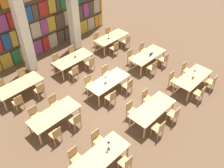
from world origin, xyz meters
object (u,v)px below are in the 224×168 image
(pillar_left, at_px, (20,20))
(desk_lamp_1, at_px, (194,72))
(chair_15, at_px, (55,103))
(chair_13, at_px, (35,115))
(chair_34, at_px, (126,41))
(chair_27, at_px, (23,76))
(chair_9, at_px, (173,79))
(chair_31, at_px, (73,53))
(chair_19, at_px, (106,73))
(chair_18, at_px, (128,86))
(reading_table_2, at_px, (193,78))
(desk_lamp_4, at_px, (109,34))
(chair_21, at_px, (131,57))
(reading_table_5, at_px, (148,56))
(chair_28, at_px, (74,72))
(chair_1, at_px, (75,157))
(chair_20, at_px, (152,68))
(desk_lamp_0, at_px, (109,144))
(reading_table_3, at_px, (55,115))
(chair_5, at_px, (131,110))
(reading_table_0, at_px, (101,157))
(reading_table_4, at_px, (108,82))
(chair_25, at_px, (2,87))
(chair_35, at_px, (109,33))
(chair_23, at_px, (143,49))
(chair_3, at_px, (97,139))
(chair_26, at_px, (40,90))
(chair_16, at_px, (111,98))
(chair_14, at_px, (76,120))
(chair_4, at_px, (159,128))
(chair_2, at_px, (126,163))
(chair_33, at_px, (97,39))
(chair_10, at_px, (212,82))
(chair_8, at_px, (200,93))
(chair_32, at_px, (115,48))
(desk_lamp_3, at_px, (75,52))
(pillar_center, at_px, (72,2))
(chair_6, at_px, (174,114))
(chair_7, at_px, (147,98))
(chair_17, at_px, (90,83))
(chair_29, at_px, (57,61))

(pillar_left, relative_size, desk_lamp_1, 12.26)
(chair_15, bearing_deg, chair_13, 0.00)
(chair_34, bearing_deg, desk_lamp_1, -97.28)
(pillar_left, bearing_deg, chair_27, -138.61)
(chair_9, relative_size, chair_31, 1.00)
(chair_19, bearing_deg, chair_18, 90.00)
(reading_table_2, xyz_separation_m, desk_lamp_4, (-0.27, 5.77, 0.35))
(chair_9, xyz_separation_m, chair_21, (0.07, 2.90, 0.00))
(reading_table_5, relative_size, chair_28, 2.52)
(chair_1, relative_size, desk_lamp_1, 1.83)
(chair_9, bearing_deg, chair_20, -92.94)
(reading_table_5, bearing_deg, desk_lamp_0, -154.43)
(reading_table_3, bearing_deg, chair_28, 36.44)
(chair_5, bearing_deg, reading_table_0, 17.73)
(reading_table_4, height_order, chair_25, chair_25)
(chair_35, bearing_deg, chair_23, 90.18)
(reading_table_0, height_order, chair_3, chair_3)
(chair_26, bearing_deg, chair_21, -13.75)
(reading_table_3, height_order, desk_lamp_4, desk_lamp_4)
(reading_table_5, bearing_deg, chair_35, 81.16)
(chair_16, xyz_separation_m, chair_34, (4.36, 2.92, 0.00))
(desk_lamp_4, bearing_deg, chair_14, -147.34)
(chair_5, height_order, chair_16, same)
(chair_4, distance_m, chair_19, 4.40)
(chair_35, bearing_deg, chair_2, 48.37)
(reading_table_3, distance_m, chair_33, 6.90)
(chair_10, distance_m, chair_21, 4.57)
(chair_3, distance_m, chair_8, 5.52)
(chair_20, bearing_deg, reading_table_4, 165.10)
(chair_1, xyz_separation_m, chair_32, (6.53, 4.22, 0.00))
(desk_lamp_0, distance_m, chair_35, 9.31)
(chair_5, bearing_deg, pillar_left, -80.48)
(chair_5, relative_size, desk_lamp_3, 1.94)
(pillar_center, relative_size, chair_26, 6.72)
(chair_5, bearing_deg, chair_14, -31.15)
(chair_32, bearing_deg, chair_2, -133.20)
(chair_33, bearing_deg, chair_6, 73.46)
(chair_7, distance_m, chair_14, 3.48)
(reading_table_4, distance_m, chair_17, 0.98)
(desk_lamp_0, bearing_deg, chair_25, 98.51)
(reading_table_4, bearing_deg, chair_29, 98.92)
(desk_lamp_0, bearing_deg, chair_16, 42.71)
(chair_32, bearing_deg, chair_3, -141.96)
(chair_2, bearing_deg, chair_26, 89.45)
(chair_8, relative_size, chair_27, 1.00)
(chair_13, relative_size, chair_31, 1.00)
(chair_17, height_order, chair_27, same)
(chair_13, bearing_deg, chair_4, 126.13)
(pillar_center, relative_size, chair_17, 6.72)
(chair_7, bearing_deg, reading_table_4, -73.88)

